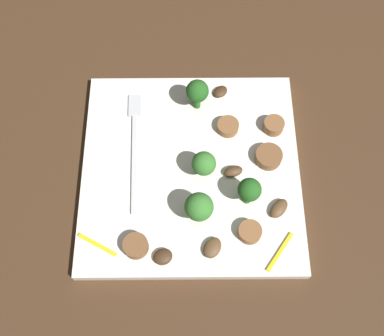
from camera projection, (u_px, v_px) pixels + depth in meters
ground_plane at (192, 173)px, 0.64m from camera, size 1.40×1.40×0.00m
plate at (192, 170)px, 0.63m from camera, size 0.29×0.29×0.02m
fork at (136, 142)px, 0.64m from camera, size 0.18×0.02×0.00m
broccoli_floret_0 at (251, 190)px, 0.58m from camera, size 0.03×0.03×0.05m
broccoli_floret_1 at (200, 207)px, 0.57m from camera, size 0.04×0.04×0.05m
broccoli_floret_2 at (205, 164)px, 0.60m from camera, size 0.03×0.03×0.05m
broccoli_floret_3 at (199, 92)px, 0.63m from camera, size 0.03×0.03×0.05m
sausage_slice_0 at (270, 157)px, 0.63m from camera, size 0.04×0.04×0.01m
sausage_slice_1 at (137, 246)px, 0.57m from camera, size 0.04×0.04×0.02m
sausage_slice_2 at (229, 127)px, 0.65m from camera, size 0.04×0.04×0.01m
sausage_slice_3 at (275, 126)px, 0.64m from camera, size 0.03×0.03×0.02m
sausage_slice_4 at (251, 232)px, 0.58m from camera, size 0.04×0.04×0.01m
mushroom_0 at (234, 171)px, 0.62m from camera, size 0.02×0.03×0.01m
mushroom_1 at (222, 92)px, 0.67m from camera, size 0.03×0.03×0.01m
mushroom_2 at (164, 257)px, 0.57m from camera, size 0.03×0.03×0.01m
mushroom_3 at (214, 248)px, 0.58m from camera, size 0.03×0.03×0.01m
mushroom_4 at (280, 208)px, 0.60m from camera, size 0.03×0.03×0.01m
pepper_strip_0 at (99, 245)px, 0.58m from camera, size 0.03×0.05×0.00m
pepper_strip_1 at (281, 252)px, 0.58m from camera, size 0.05×0.04×0.00m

